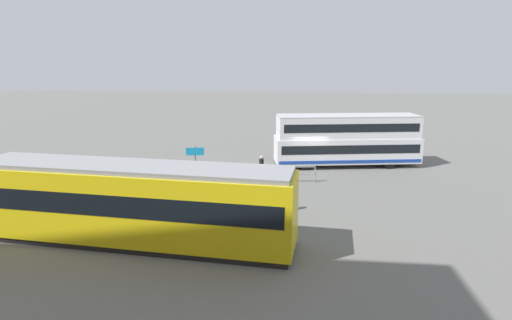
% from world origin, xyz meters
% --- Properties ---
extents(ground_plane, '(160.00, 160.00, 0.00)m').
position_xyz_m(ground_plane, '(0.00, 0.00, 0.00)').
color(ground_plane, '#63635F').
extents(double_decker_bus, '(11.08, 4.41, 3.87)m').
position_xyz_m(double_decker_bus, '(-2.79, -1.09, 1.99)').
color(double_decker_bus, white).
rests_on(double_decker_bus, ground).
extents(tram_yellow, '(14.11, 3.75, 3.49)m').
position_xyz_m(tram_yellow, '(7.86, 13.62, 1.81)').
color(tram_yellow, yellow).
rests_on(tram_yellow, ground).
extents(pedestrian_near_railing, '(0.43, 0.43, 1.67)m').
position_xyz_m(pedestrian_near_railing, '(3.25, 3.53, 0.96)').
color(pedestrian_near_railing, '#4C3F2D').
rests_on(pedestrian_near_railing, ground).
extents(pedestrian_crossing, '(0.45, 0.45, 1.75)m').
position_xyz_m(pedestrian_crossing, '(1.72, 9.34, 1.01)').
color(pedestrian_crossing, '#33384C').
rests_on(pedestrian_crossing, ground).
extents(pedestrian_railing, '(7.55, 0.97, 1.08)m').
position_xyz_m(pedestrian_railing, '(3.45, 4.13, 0.74)').
color(pedestrian_railing, gray).
rests_on(pedestrian_railing, ground).
extents(info_sign, '(1.17, 0.29, 2.32)m').
position_xyz_m(info_sign, '(7.61, 3.98, 1.61)').
color(info_sign, slate).
rests_on(info_sign, ground).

